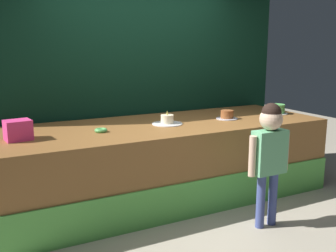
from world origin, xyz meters
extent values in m
plane|color=#ADA38E|center=(0.00, 0.00, 0.00)|extent=(12.00, 12.00, 0.00)
cube|color=brown|center=(0.00, 0.66, 0.43)|extent=(3.71, 1.33, 0.87)
cube|color=#59B24C|center=(0.00, -0.01, 0.20)|extent=(3.71, 0.02, 0.39)
cube|color=black|center=(0.00, 1.43, 1.47)|extent=(4.17, 0.08, 2.95)
cylinder|color=#3F4C8C|center=(0.44, -0.49, 0.27)|extent=(0.08, 0.08, 0.54)
cylinder|color=#3F4C8C|center=(0.60, -0.49, 0.27)|extent=(0.08, 0.08, 0.54)
cube|color=#66B27F|center=(0.52, -0.49, 0.75)|extent=(0.34, 0.15, 0.42)
cylinder|color=beige|center=(0.32, -0.49, 0.73)|extent=(0.07, 0.07, 0.38)
cylinder|color=beige|center=(0.72, -0.49, 0.73)|extent=(0.07, 0.07, 0.38)
sphere|color=beige|center=(0.52, -0.49, 1.07)|extent=(0.22, 0.22, 0.22)
sphere|color=black|center=(0.52, -0.49, 1.12)|extent=(0.18, 0.18, 0.18)
cube|color=#F13A86|center=(-1.58, 0.58, 0.96)|extent=(0.26, 0.22, 0.19)
torus|color=#59B259|center=(-0.79, 0.56, 0.89)|extent=(0.13, 0.13, 0.04)
cylinder|color=white|center=(0.00, 0.61, 0.87)|extent=(0.34, 0.34, 0.01)
cylinder|color=beige|center=(0.00, 0.61, 0.93)|extent=(0.14, 0.14, 0.10)
cone|color=#F2E566|center=(0.00, 0.61, 1.00)|extent=(0.02, 0.02, 0.05)
cylinder|color=silver|center=(0.79, 0.57, 0.87)|extent=(0.26, 0.26, 0.01)
cylinder|color=brown|center=(0.79, 0.57, 0.93)|extent=(0.15, 0.15, 0.10)
cylinder|color=white|center=(1.58, 0.57, 0.87)|extent=(0.28, 0.28, 0.01)
cylinder|color=#59B259|center=(1.58, 0.57, 0.94)|extent=(0.20, 0.20, 0.11)
camera|label=1|loc=(-1.96, -3.19, 1.73)|focal=41.49mm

